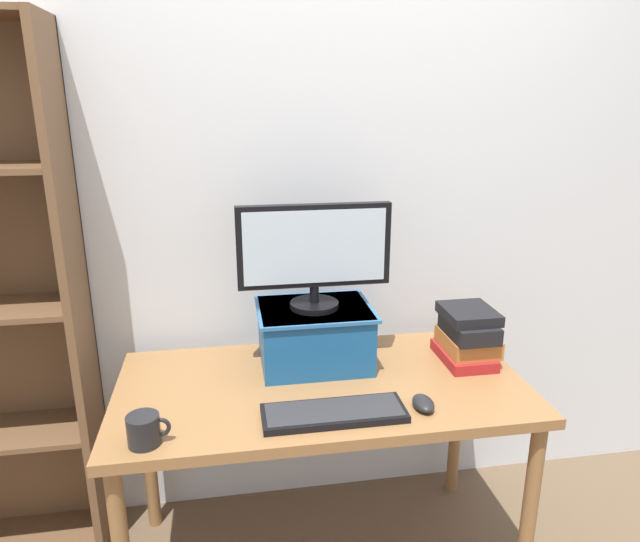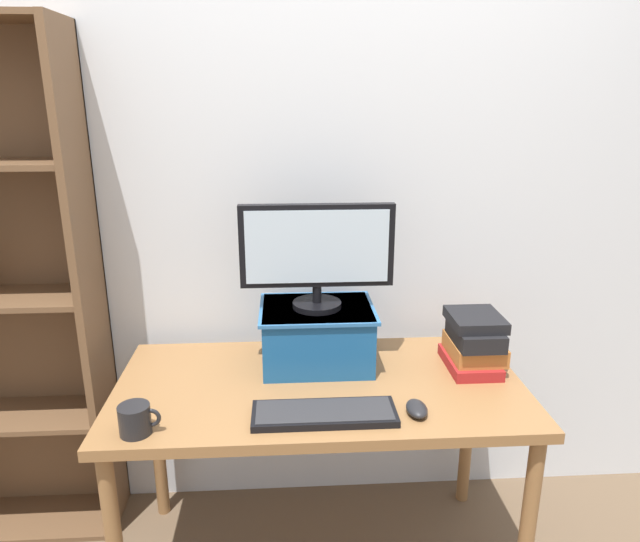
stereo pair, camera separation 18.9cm
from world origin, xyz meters
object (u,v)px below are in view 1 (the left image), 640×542
object	(u,v)px
desk	(322,403)
computer_monitor	(316,252)
coffee_mug	(144,430)
book_stack	(467,336)
computer_mouse	(423,403)
riser_box	(316,334)
keyboard	(333,413)

from	to	relation	value
desk	computer_monitor	size ratio (longest dim) A/B	2.59
computer_monitor	coffee_mug	world-z (taller)	computer_monitor
book_stack	computer_mouse	bearing A→B (deg)	-131.97
computer_monitor	coffee_mug	bearing A→B (deg)	-142.52
book_stack	coffee_mug	world-z (taller)	book_stack
desk	computer_monitor	xyz separation A→B (m)	(0.00, 0.15, 0.50)
riser_box	keyboard	world-z (taller)	riser_box
book_stack	keyboard	bearing A→B (deg)	-151.63
keyboard	coffee_mug	distance (m)	0.55
book_stack	coffee_mug	size ratio (longest dim) A/B	2.05
riser_box	coffee_mug	distance (m)	0.70
keyboard	computer_mouse	distance (m)	0.29
keyboard	coffee_mug	world-z (taller)	coffee_mug
riser_box	coffee_mug	xyz separation A→B (m)	(-0.55, -0.43, -0.07)
desk	book_stack	xyz separation A→B (m)	(0.55, 0.08, 0.18)
computer_monitor	book_stack	bearing A→B (deg)	-7.37
computer_monitor	keyboard	world-z (taller)	computer_monitor
computer_monitor	computer_mouse	bearing A→B (deg)	-53.11
book_stack	coffee_mug	distance (m)	1.16
computer_monitor	keyboard	distance (m)	0.55
desk	riser_box	xyz separation A→B (m)	(0.00, 0.15, 0.19)
coffee_mug	computer_monitor	bearing A→B (deg)	37.48
keyboard	coffee_mug	xyz separation A→B (m)	(-0.55, -0.05, 0.03)
desk	coffee_mug	world-z (taller)	coffee_mug
riser_box	keyboard	bearing A→B (deg)	-91.13
desk	coffee_mug	distance (m)	0.62
coffee_mug	computer_mouse	bearing A→B (deg)	3.57
riser_box	computer_monitor	world-z (taller)	computer_monitor
desk	computer_monitor	world-z (taller)	computer_monitor
desk	keyboard	bearing A→B (deg)	-90.66
computer_monitor	book_stack	size ratio (longest dim) A/B	2.14
desk	coffee_mug	bearing A→B (deg)	-153.66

